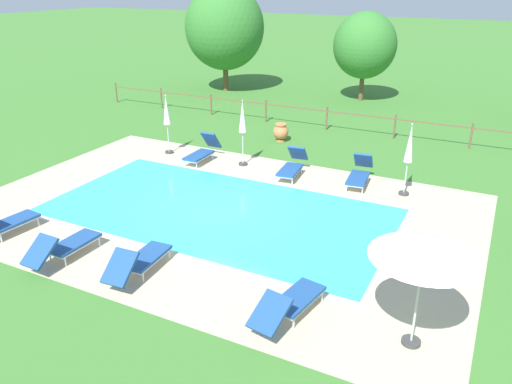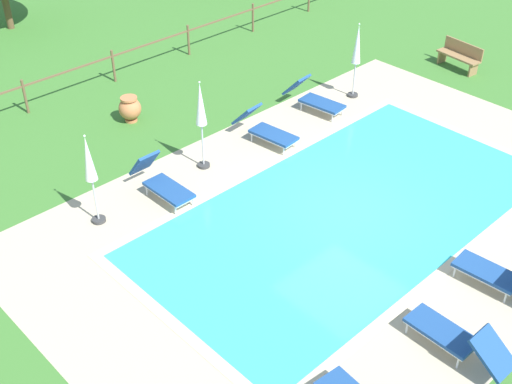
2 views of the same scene
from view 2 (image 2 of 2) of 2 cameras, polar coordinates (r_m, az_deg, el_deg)
ground_plane at (r=15.62m, az=7.88°, el=-1.66°), size 160.00×160.00×0.00m
pool_deck_paving at (r=15.62m, az=7.88°, el=-1.65°), size 14.60×9.75×0.01m
swimming_pool_water at (r=15.62m, az=7.88°, el=-1.65°), size 10.02×5.17×0.01m
pool_coping_rim at (r=15.62m, az=7.88°, el=-1.64°), size 10.50×5.65×0.01m
sun_lounger_north_near_steps at (r=17.92m, az=0.83°, el=5.44°), size 0.80×1.97×0.94m
sun_lounger_north_far at (r=14.08m, az=20.32°, el=-6.77°), size 0.73×2.02×0.85m
sun_lounger_north_end at (r=15.91m, az=-8.11°, el=0.85°), size 0.62×1.85×1.00m
sun_lounger_south_near_corner at (r=19.56m, az=5.05°, el=8.03°), size 0.81×1.96×0.95m
sun_lounger_south_far at (r=12.60m, az=16.78°, el=-11.88°), size 0.65×2.02×0.83m
patio_umbrella_closed_row_west at (r=20.03m, az=8.66°, el=12.00°), size 0.32×0.32×2.32m
patio_umbrella_closed_row_mid_west at (r=16.27m, az=-4.76°, el=6.99°), size 0.32×0.32×2.40m
patio_umbrella_closed_row_centre at (r=14.74m, az=-14.12°, el=2.23°), size 0.32×0.32×2.28m
wooden_bench_lawn_side at (r=23.05m, az=17.12°, el=11.18°), size 0.63×1.54×0.87m
terracotta_urn_near_fence at (r=19.23m, az=-10.78°, el=7.07°), size 0.64×0.64×0.75m
perimeter_fence at (r=21.55m, az=-12.20°, el=10.93°), size 24.22×0.08×1.05m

